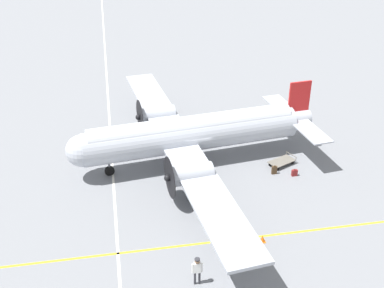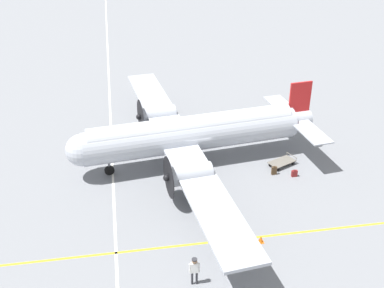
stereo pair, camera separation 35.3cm
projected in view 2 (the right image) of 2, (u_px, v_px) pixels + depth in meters
name	position (u px, v px, depth m)	size (l,w,h in m)	color
ground_plane	(192.00, 162.00, 35.57)	(300.00, 300.00, 0.00)	slate
apron_line_eastwest	(218.00, 241.00, 27.79)	(120.00, 0.16, 0.01)	gold
apron_line_northsouth	(113.00, 169.00, 34.73)	(0.16, 120.00, 0.01)	silver
airliner_main	(187.00, 134.00, 34.32)	(18.23, 26.96, 5.38)	#ADB2BC
crew_foreground	(194.00, 268.00, 24.39)	(0.57, 0.30, 1.69)	#2D2D33
suitcase_near_door	(294.00, 173.00, 33.74)	(0.41, 0.19, 0.52)	maroon
suitcase_upright_spare	(274.00, 171.00, 33.94)	(0.37, 0.17, 0.66)	#47331E
baggage_cart	(282.00, 162.00, 35.05)	(2.22, 1.77, 0.56)	#6B665B
traffic_cone	(261.00, 239.00, 27.64)	(0.35, 0.35, 0.47)	orange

